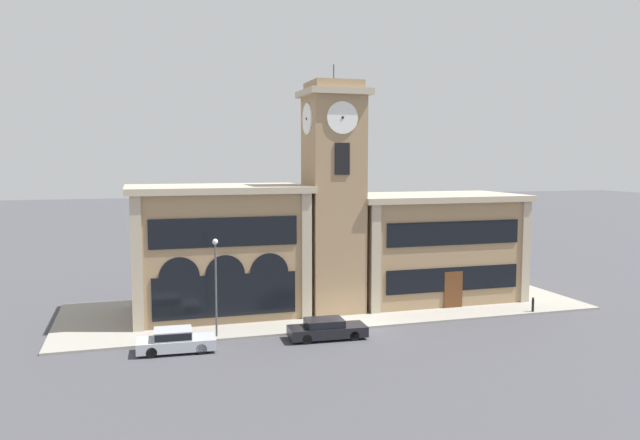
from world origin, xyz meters
name	(u,v)px	position (x,y,z in m)	size (l,w,h in m)	color
ground_plane	(357,330)	(0.00, 0.00, 0.00)	(300.00, 300.00, 0.00)	#424247
sidewalk_kerb	(328,307)	(0.00, 6.39, 0.07)	(38.71, 12.78, 0.15)	gray
clock_tower	(333,198)	(0.00, 5.15, 8.42)	(4.53, 4.53, 17.92)	#9E7F5B
town_hall_left_wing	(218,250)	(-8.20, 6.97, 4.69)	(12.67, 8.24, 9.34)	#9E7F5B
town_hall_right_wing	(431,246)	(8.78, 6.98, 4.25)	(13.84, 8.24, 8.44)	#9E7F5B
parked_car_near	(175,340)	(-11.83, -1.40, 0.71)	(4.58, 2.10, 1.37)	#B2B7C1
parked_car_mid	(326,328)	(-2.58, -1.40, 0.67)	(4.94, 2.09, 1.27)	black
street_lamp	(216,273)	(-9.16, 0.63, 4.16)	(0.36, 0.36, 6.16)	#4C4C51
bollard	(533,305)	(13.74, 0.36, 0.67)	(0.18, 0.18, 1.06)	black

